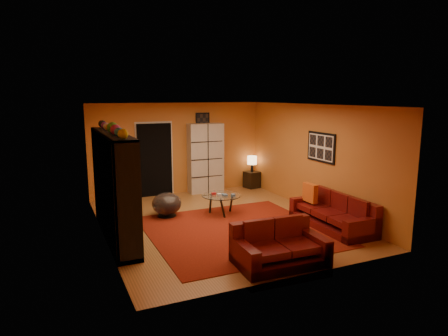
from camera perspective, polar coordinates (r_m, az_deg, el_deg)
name	(u,v)px	position (r m, az deg, el deg)	size (l,w,h in m)	color
floor	(220,222)	(9.05, -0.61, -7.72)	(6.00, 6.00, 0.00)	#915D2D
ceiling	(220,105)	(8.60, -0.65, 8.98)	(6.00, 6.00, 0.00)	white
wall_back	(178,149)	(11.51, -6.57, 2.78)	(6.00, 6.00, 0.00)	#C16E2A
wall_front	(298,196)	(6.15, 10.55, -4.02)	(6.00, 6.00, 0.00)	#C16E2A
wall_left	(101,174)	(8.09, -17.12, -0.85)	(6.00, 6.00, 0.00)	#C16E2A
wall_right	(314,158)	(9.97, 12.68, 1.42)	(6.00, 6.00, 0.00)	#C16E2A
rug	(237,231)	(8.48, 1.92, -8.94)	(3.60, 3.60, 0.01)	#63150B
doorway	(155,160)	(11.33, -9.85, 1.13)	(0.95, 0.10, 2.04)	black
wall_art_right	(321,147)	(9.68, 13.71, 2.90)	(0.03, 1.00, 0.70)	black
wall_art_back	(203,122)	(11.67, -3.07, 6.63)	(0.42, 0.03, 0.52)	black
entertainment_unit	(114,186)	(8.17, -15.46, -2.45)	(0.45, 3.00, 2.10)	black
tv	(117,188)	(8.15, -15.06, -2.84)	(0.13, 0.96, 0.55)	black
sofa	(335,214)	(8.96, 15.56, -6.37)	(0.87, 2.06, 0.85)	#4F0A0B
loveseat	(278,247)	(6.94, 7.68, -11.06)	(1.53, 0.96, 0.85)	#4F0A0B
throw_pillow	(310,193)	(9.26, 12.20, -3.47)	(0.12, 0.42, 0.42)	#D75817
coffee_table	(221,197)	(9.49, -0.37, -4.16)	(0.94, 0.94, 0.47)	silver
storage_cabinet	(205,158)	(11.62, -2.68, 1.43)	(1.00, 0.45, 2.01)	beige
bowl_chair	(167,204)	(9.46, -8.19, -5.11)	(0.69, 0.69, 0.56)	black
side_table	(252,180)	(12.29, 4.00, -1.67)	(0.40, 0.40, 0.50)	black
table_lamp	(252,161)	(12.18, 4.03, 1.05)	(0.29, 0.29, 0.48)	black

